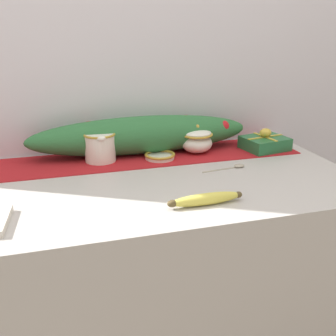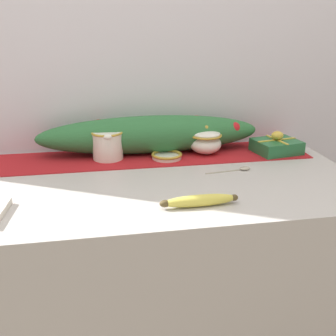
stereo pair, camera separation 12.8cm
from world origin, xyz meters
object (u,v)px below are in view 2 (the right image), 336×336
(sugar_bowl, at_px, (206,141))
(small_dish, at_px, (167,156))
(banana, at_px, (199,201))
(spoon, at_px, (242,169))
(gift_box, at_px, (276,146))
(cream_pitcher, at_px, (108,144))

(sugar_bowl, xyz_separation_m, small_dish, (-0.15, -0.04, -0.04))
(banana, bearing_deg, sugar_bowl, 72.91)
(small_dish, bearing_deg, spoon, -35.14)
(gift_box, bearing_deg, spoon, -140.52)
(cream_pitcher, xyz_separation_m, small_dish, (0.21, -0.04, -0.04))
(cream_pitcher, xyz_separation_m, gift_box, (0.63, -0.04, -0.03))
(banana, xyz_separation_m, gift_box, (0.41, 0.41, 0.01))
(spoon, xyz_separation_m, gift_box, (0.19, 0.16, 0.02))
(small_dish, bearing_deg, cream_pitcher, 170.14)
(sugar_bowl, height_order, gift_box, sugar_bowl)
(banana, relative_size, gift_box, 1.22)
(banana, bearing_deg, spoon, 50.18)
(sugar_bowl, distance_m, spoon, 0.21)
(small_dish, bearing_deg, sugar_bowl, 12.93)
(sugar_bowl, relative_size, small_dish, 1.08)
(spoon, bearing_deg, gift_box, 32.44)
(banana, bearing_deg, cream_pitcher, 116.27)
(cream_pitcher, bearing_deg, sugar_bowl, -0.17)
(small_dish, relative_size, spoon, 0.69)
(banana, bearing_deg, gift_box, 45.61)
(gift_box, bearing_deg, cream_pitcher, 176.50)
(sugar_bowl, distance_m, small_dish, 0.16)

